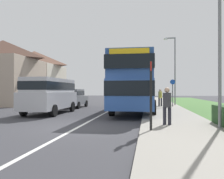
{
  "coord_description": "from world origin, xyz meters",
  "views": [
    {
      "loc": [
        2.88,
        -9.5,
        1.55
      ],
      "look_at": [
        0.79,
        4.26,
        1.6
      ],
      "focal_mm": 37.58,
      "sensor_mm": 36.0,
      "label": 1
    }
  ],
  "objects_px": {
    "parked_car_grey": "(73,98)",
    "double_decker_bus": "(135,82)",
    "bus_stop_sign": "(151,91)",
    "street_lamp_mid": "(174,66)",
    "street_lamp_near": "(217,6)",
    "pedestrian_at_stop": "(167,104)",
    "parked_van_silver": "(50,93)",
    "pedestrian_walking_away": "(160,97)",
    "cycle_route_sign": "(173,92)"
  },
  "relations": [
    {
      "from": "cycle_route_sign",
      "to": "street_lamp_mid",
      "type": "xyz_separation_m",
      "value": [
        0.33,
        2.1,
        2.48
      ]
    },
    {
      "from": "bus_stop_sign",
      "to": "street_lamp_near",
      "type": "relative_size",
      "value": 0.31
    },
    {
      "from": "pedestrian_walking_away",
      "to": "street_lamp_near",
      "type": "height_order",
      "value": "street_lamp_near"
    },
    {
      "from": "double_decker_bus",
      "to": "parked_van_silver",
      "type": "relative_size",
      "value": 2.11
    },
    {
      "from": "parked_van_silver",
      "to": "street_lamp_mid",
      "type": "xyz_separation_m",
      "value": [
        8.92,
        8.81,
        2.53
      ]
    },
    {
      "from": "pedestrian_at_stop",
      "to": "street_lamp_near",
      "type": "height_order",
      "value": "street_lamp_near"
    },
    {
      "from": "parked_car_grey",
      "to": "street_lamp_mid",
      "type": "bearing_deg",
      "value": 19.85
    },
    {
      "from": "double_decker_bus",
      "to": "bus_stop_sign",
      "type": "bearing_deg",
      "value": -83.28
    },
    {
      "from": "pedestrian_at_stop",
      "to": "street_lamp_mid",
      "type": "xyz_separation_m",
      "value": [
        1.74,
        13.57,
        2.93
      ]
    },
    {
      "from": "parked_car_grey",
      "to": "pedestrian_walking_away",
      "type": "distance_m",
      "value": 7.88
    },
    {
      "from": "cycle_route_sign",
      "to": "street_lamp_near",
      "type": "xyz_separation_m",
      "value": [
        0.4,
        -12.08,
        3.33
      ]
    },
    {
      "from": "cycle_route_sign",
      "to": "street_lamp_near",
      "type": "distance_m",
      "value": 12.54
    },
    {
      "from": "bus_stop_sign",
      "to": "street_lamp_near",
      "type": "xyz_separation_m",
      "value": [
        2.49,
        0.83,
        3.21
      ]
    },
    {
      "from": "pedestrian_at_stop",
      "to": "bus_stop_sign",
      "type": "height_order",
      "value": "bus_stop_sign"
    },
    {
      "from": "parked_van_silver",
      "to": "double_decker_bus",
      "type": "bearing_deg",
      "value": 24.73
    },
    {
      "from": "bus_stop_sign",
      "to": "street_lamp_mid",
      "type": "height_order",
      "value": "street_lamp_mid"
    },
    {
      "from": "parked_car_grey",
      "to": "pedestrian_at_stop",
      "type": "bearing_deg",
      "value": -54.21
    },
    {
      "from": "pedestrian_at_stop",
      "to": "pedestrian_walking_away",
      "type": "distance_m",
      "value": 11.74
    },
    {
      "from": "bus_stop_sign",
      "to": "street_lamp_near",
      "type": "distance_m",
      "value": 4.15
    },
    {
      "from": "double_decker_bus",
      "to": "street_lamp_mid",
      "type": "distance_m",
      "value": 7.38
    },
    {
      "from": "bus_stop_sign",
      "to": "street_lamp_near",
      "type": "height_order",
      "value": "street_lamp_near"
    },
    {
      "from": "parked_car_grey",
      "to": "double_decker_bus",
      "type": "bearing_deg",
      "value": -27.68
    },
    {
      "from": "street_lamp_near",
      "to": "parked_car_grey",
      "type": "bearing_deg",
      "value": 130.25
    },
    {
      "from": "double_decker_bus",
      "to": "parked_van_silver",
      "type": "height_order",
      "value": "double_decker_bus"
    },
    {
      "from": "parked_van_silver",
      "to": "cycle_route_sign",
      "type": "distance_m",
      "value": 10.89
    },
    {
      "from": "pedestrian_at_stop",
      "to": "pedestrian_walking_away",
      "type": "xyz_separation_m",
      "value": [
        0.33,
        11.73,
        0.0
      ]
    },
    {
      "from": "parked_van_silver",
      "to": "parked_car_grey",
      "type": "height_order",
      "value": "parked_van_silver"
    },
    {
      "from": "pedestrian_at_stop",
      "to": "street_lamp_mid",
      "type": "bearing_deg",
      "value": 82.71
    },
    {
      "from": "parked_van_silver",
      "to": "pedestrian_walking_away",
      "type": "bearing_deg",
      "value": 42.84
    },
    {
      "from": "parked_car_grey",
      "to": "cycle_route_sign",
      "type": "height_order",
      "value": "cycle_route_sign"
    },
    {
      "from": "pedestrian_walking_away",
      "to": "bus_stop_sign",
      "type": "distance_m",
      "value": 13.22
    },
    {
      "from": "street_lamp_near",
      "to": "pedestrian_at_stop",
      "type": "bearing_deg",
      "value": 161.37
    },
    {
      "from": "double_decker_bus",
      "to": "bus_stop_sign",
      "type": "height_order",
      "value": "double_decker_bus"
    },
    {
      "from": "parked_car_grey",
      "to": "bus_stop_sign",
      "type": "bearing_deg",
      "value": -60.14
    },
    {
      "from": "parked_van_silver",
      "to": "pedestrian_at_stop",
      "type": "bearing_deg",
      "value": -33.59
    },
    {
      "from": "parked_car_grey",
      "to": "pedestrian_walking_away",
      "type": "height_order",
      "value": "pedestrian_walking_away"
    },
    {
      "from": "cycle_route_sign",
      "to": "street_lamp_mid",
      "type": "bearing_deg",
      "value": 80.98
    },
    {
      "from": "parked_van_silver",
      "to": "pedestrian_walking_away",
      "type": "distance_m",
      "value": 10.25
    },
    {
      "from": "street_lamp_near",
      "to": "street_lamp_mid",
      "type": "relative_size",
      "value": 1.25
    },
    {
      "from": "pedestrian_at_stop",
      "to": "pedestrian_walking_away",
      "type": "relative_size",
      "value": 1.0
    },
    {
      "from": "double_decker_bus",
      "to": "pedestrian_at_stop",
      "type": "relative_size",
      "value": 6.83
    },
    {
      "from": "double_decker_bus",
      "to": "street_lamp_near",
      "type": "relative_size",
      "value": 1.36
    },
    {
      "from": "pedestrian_walking_away",
      "to": "bus_stop_sign",
      "type": "xyz_separation_m",
      "value": [
        -1.02,
        -13.17,
        0.56
      ]
    },
    {
      "from": "parked_car_grey",
      "to": "pedestrian_at_stop",
      "type": "xyz_separation_m",
      "value": [
        7.41,
        -10.27,
        0.07
      ]
    },
    {
      "from": "double_decker_bus",
      "to": "street_lamp_mid",
      "type": "relative_size",
      "value": 1.7
    },
    {
      "from": "parked_van_silver",
      "to": "pedestrian_at_stop",
      "type": "xyz_separation_m",
      "value": [
        7.18,
        -4.77,
        -0.4
      ]
    },
    {
      "from": "street_lamp_near",
      "to": "bus_stop_sign",
      "type": "bearing_deg",
      "value": -161.53
    },
    {
      "from": "street_lamp_mid",
      "to": "cycle_route_sign",
      "type": "bearing_deg",
      "value": -99.02
    },
    {
      "from": "bus_stop_sign",
      "to": "parked_car_grey",
      "type": "bearing_deg",
      "value": 119.86
    },
    {
      "from": "bus_stop_sign",
      "to": "cycle_route_sign",
      "type": "bearing_deg",
      "value": 80.82
    }
  ]
}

